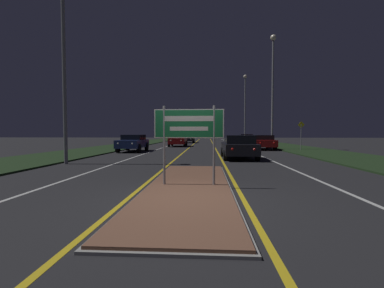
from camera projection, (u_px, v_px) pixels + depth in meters
The scene contains 21 objects.
ground_plane at pixel (185, 201), 5.96m from camera, with size 160.00×160.00×0.00m, color #232326.
median_island at pixel (189, 186), 7.35m from camera, with size 2.38×8.27×0.10m.
verge_left at pixel (110, 148), 26.46m from camera, with size 5.00×100.00×0.08m.
verge_right at pixel (298, 148), 25.36m from camera, with size 5.00×100.00×0.08m.
centre_line_yellow_left at pixel (191, 146), 30.98m from camera, with size 0.12×70.00×0.01m.
centre_line_yellow_right at pixel (214, 146), 30.82m from camera, with size 0.12×70.00×0.01m.
lane_line_white_left at pixel (168, 146), 31.14m from camera, with size 0.12×70.00×0.01m.
lane_line_white_right at pixel (238, 146), 30.65m from camera, with size 0.12×70.00×0.01m.
edge_line_white_left at pixel (144, 146), 31.32m from camera, with size 0.10×70.00×0.01m.
edge_line_white_right at pixel (263, 146), 30.48m from camera, with size 0.10×70.00×0.01m.
highway_sign at pixel (189, 128), 7.27m from camera, with size 1.97×0.07×2.25m.
streetlight_left_near at pixel (64, 49), 12.75m from camera, with size 0.48×0.48×9.39m.
streetlight_right_near at pixel (273, 77), 23.64m from camera, with size 0.53×0.53×10.58m.
streetlight_right_far at pixel (245, 99), 39.90m from camera, with size 0.56×0.56×10.61m.
car_receding_0 at pixel (239, 146), 15.70m from camera, with size 2.02×4.25×1.44m.
car_receding_1 at pixel (262, 142), 24.46m from camera, with size 2.02×4.82×1.37m.
car_receding_2 at pixel (245, 139), 33.29m from camera, with size 1.85×4.32×1.41m.
car_approaching_0 at pixel (133, 142), 21.75m from camera, with size 1.94×4.23×1.42m.
car_approaching_1 at pixel (178, 140), 29.95m from camera, with size 1.97×4.11×1.54m.
car_approaching_2 at pixel (188, 138), 40.96m from camera, with size 1.89×4.46×1.42m.
warning_sign at pixel (301, 133), 22.68m from camera, with size 0.60×0.06×2.52m.
Camera 1 is at (0.51, -5.88, 1.58)m, focal length 24.00 mm.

